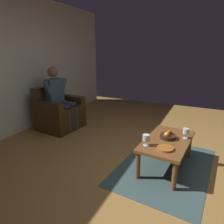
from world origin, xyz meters
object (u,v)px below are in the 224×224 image
Objects in this scene: person_seated at (59,97)px; wine_glass_far at (146,138)px; wine_glass_near at (186,132)px; fruit_bowl at (168,136)px; coffee_table at (167,144)px; decorative_dish at (165,148)px; armchair at (59,113)px.

person_seated reaches higher than wine_glass_far.
wine_glass_near is 0.25m from fruit_bowl.
coffee_table is 5.09× the size of decorative_dish.
decorative_dish is at bearing 74.90° from person_seated.
wine_glass_far is 0.67× the size of fruit_bowl.
coffee_table is at bearing 81.34° from armchair.
wine_glass_far is at bearing -88.92° from decorative_dish.
wine_glass_near reaches higher than decorative_dish.
person_seated reaches higher than armchair.
armchair is at bearing -101.66° from fruit_bowl.
person_seated reaches higher than wine_glass_near.
coffee_table is (0.53, 2.31, 0.03)m from armchair.
armchair is 2.55m from wine_glass_near.
wine_glass_far reaches higher than wine_glass_near.
wine_glass_far is 0.72× the size of decorative_dish.
coffee_table is 0.39m from wine_glass_far.
wine_glass_near is at bearing 85.88° from person_seated.
person_seated is 5.73× the size of fruit_bowl.
armchair is 5.89× the size of wine_glass_far.
fruit_bowl is (-0.06, -0.01, 0.09)m from coffee_table.
wine_glass_near is (0.37, 2.49, -0.17)m from person_seated.
wine_glass_far is at bearing 72.67° from person_seated.
decorative_dish is at bearing 5.93° from fruit_bowl.
fruit_bowl is (-0.35, 0.21, -0.07)m from wine_glass_far.
fruit_bowl is at bearing 148.78° from wine_glass_far.
person_seated is (0.00, 0.03, 0.36)m from armchair.
person_seated is 8.74× the size of wine_glass_near.
person_seated is 8.55× the size of wine_glass_far.
armchair is 0.36m from person_seated.
decorative_dish is (0.44, -0.18, -0.09)m from wine_glass_near.
wine_glass_near is 0.71× the size of decorative_dish.
fruit_bowl is (0.47, 2.27, -0.23)m from person_seated.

